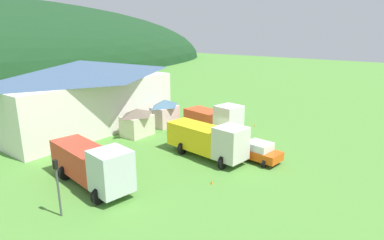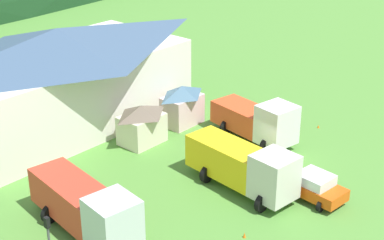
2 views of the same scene
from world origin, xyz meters
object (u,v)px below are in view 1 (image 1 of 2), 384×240
at_px(depot_building, 83,94).
at_px(flatbed_truck_yellow, 209,139).
at_px(heavy_rig_white, 216,118).
at_px(tow_truck_silver, 92,164).
at_px(play_shed_pink, 165,112).
at_px(service_pickup_orange, 254,151).
at_px(traffic_cone_mid_row, 255,126).
at_px(traffic_cone_near_pickup, 212,184).
at_px(traffic_light_west, 57,182).
at_px(play_shed_cream, 137,122).

distance_m(depot_building, flatbed_truck_yellow, 16.32).
bearing_deg(heavy_rig_white, tow_truck_silver, -80.69).
relative_size(play_shed_pink, tow_truck_silver, 0.39).
xyz_separation_m(service_pickup_orange, traffic_cone_mid_row, (9.13, 4.53, -0.83)).
bearing_deg(traffic_cone_mid_row, depot_building, 129.05).
distance_m(heavy_rig_white, service_pickup_orange, 7.96).
height_order(play_shed_pink, traffic_cone_mid_row, play_shed_pink).
bearing_deg(play_shed_pink, traffic_cone_near_pickup, -125.33).
bearing_deg(traffic_cone_mid_row, heavy_rig_white, 156.18).
distance_m(depot_building, traffic_cone_near_pickup, 19.76).
bearing_deg(traffic_cone_near_pickup, traffic_light_west, 151.53).
relative_size(service_pickup_orange, traffic_cone_mid_row, 11.07).
bearing_deg(service_pickup_orange, play_shed_pink, 173.21).
bearing_deg(flatbed_truck_yellow, traffic_cone_mid_row, 102.64).
distance_m(depot_building, play_shed_pink, 9.23).
bearing_deg(service_pickup_orange, traffic_cone_mid_row, 122.40).
relative_size(depot_building, play_shed_pink, 6.21).
distance_m(play_shed_cream, heavy_rig_white, 8.27).
distance_m(flatbed_truck_yellow, service_pickup_orange, 3.96).
bearing_deg(traffic_light_west, play_shed_cream, 29.57).
bearing_deg(service_pickup_orange, depot_building, -165.21).
distance_m(play_shed_cream, traffic_light_west, 15.42).
relative_size(tow_truck_silver, heavy_rig_white, 1.18).
height_order(service_pickup_orange, traffic_cone_near_pickup, service_pickup_orange).
relative_size(depot_building, play_shed_cream, 6.18).
bearing_deg(service_pickup_orange, tow_truck_silver, -115.22).
bearing_deg(play_shed_pink, traffic_cone_mid_row, -52.93).
relative_size(tow_truck_silver, traffic_cone_near_pickup, 13.78).
distance_m(depot_building, service_pickup_orange, 19.94).
distance_m(flatbed_truck_yellow, traffic_cone_near_pickup, 5.27).
xyz_separation_m(play_shed_pink, heavy_rig_white, (1.34, -6.08, 0.03)).
xyz_separation_m(heavy_rig_white, traffic_light_west, (-19.04, -1.55, 0.61)).
xyz_separation_m(flatbed_truck_yellow, heavy_rig_white, (6.20, 3.35, -0.07)).
xyz_separation_m(depot_building, traffic_cone_mid_row, (12.13, -14.95, -3.87)).
height_order(flatbed_truck_yellow, traffic_light_west, traffic_light_west).
bearing_deg(traffic_light_west, traffic_cone_mid_row, -1.45).
bearing_deg(traffic_cone_near_pickup, play_shed_pink, 54.67).
xyz_separation_m(flatbed_truck_yellow, traffic_cone_near_pickup, (-3.97, -3.02, -1.69)).
height_order(flatbed_truck_yellow, traffic_cone_near_pickup, flatbed_truck_yellow).
height_order(play_shed_cream, traffic_cone_near_pickup, play_shed_cream).
distance_m(play_shed_cream, traffic_cone_near_pickup, 13.29).
relative_size(flatbed_truck_yellow, service_pickup_orange, 1.54).
bearing_deg(service_pickup_orange, play_shed_cream, -167.69).
xyz_separation_m(flatbed_truck_yellow, traffic_light_west, (-12.84, 1.80, 0.54)).
bearing_deg(heavy_rig_white, traffic_light_west, -75.59).
distance_m(tow_truck_silver, service_pickup_orange, 13.14).
height_order(play_shed_cream, tow_truck_silver, tow_truck_silver).
bearing_deg(traffic_cone_near_pickup, depot_building, 81.35).
bearing_deg(play_shed_cream, depot_building, 103.35).
bearing_deg(flatbed_truck_yellow, traffic_light_west, -91.46).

